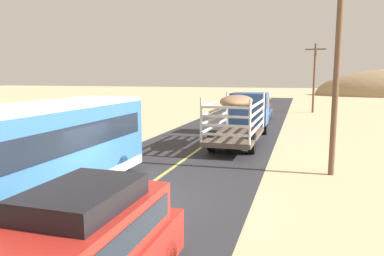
% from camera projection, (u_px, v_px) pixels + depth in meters
% --- Properties ---
extents(ground_plane, '(240.00, 240.00, 0.00)m').
position_uv_depth(ground_plane, '(122.00, 204.00, 11.52)').
color(ground_plane, '#CCB284').
extents(road_surface, '(8.00, 120.00, 0.02)m').
position_uv_depth(road_surface, '(122.00, 204.00, 11.52)').
color(road_surface, '#2D2D33').
rests_on(road_surface, ground).
extents(road_centre_line, '(0.16, 117.60, 0.00)m').
position_uv_depth(road_centre_line, '(122.00, 204.00, 11.52)').
color(road_centre_line, '#D8CC4C').
rests_on(road_centre_line, road_surface).
extents(suv_near, '(1.90, 4.62, 2.29)m').
position_uv_depth(suv_near, '(86.00, 252.00, 6.01)').
color(suv_near, '#B2261E').
rests_on(suv_near, road_surface).
extents(livestock_truck, '(2.53, 9.70, 3.02)m').
position_uv_depth(livestock_truck, '(245.00, 112.00, 23.31)').
color(livestock_truck, '#3359A5').
rests_on(livestock_truck, road_surface).
extents(bus, '(2.54, 10.00, 3.21)m').
position_uv_depth(bus, '(36.00, 152.00, 11.08)').
color(bus, '#3872C6').
rests_on(bus, road_surface).
extents(car_far, '(1.80, 4.40, 1.46)m').
position_uv_depth(car_far, '(261.00, 113.00, 33.70)').
color(car_far, '#264C8C').
rests_on(car_far, road_surface).
extents(power_pole_near, '(2.20, 0.24, 8.86)m').
position_uv_depth(power_pole_near, '(337.00, 60.00, 14.33)').
color(power_pole_near, brown).
rests_on(power_pole_near, ground).
extents(power_pole_mid, '(2.20, 0.24, 7.62)m').
position_uv_depth(power_pole_mid, '(314.00, 76.00, 39.96)').
color(power_pole_mid, brown).
rests_on(power_pole_mid, ground).
extents(boulder_far_horizon, '(1.35, 1.36, 0.94)m').
position_uv_depth(boulder_far_horizon, '(95.00, 104.00, 47.78)').
color(boulder_far_horizon, '#84705B').
rests_on(boulder_far_horizon, ground).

